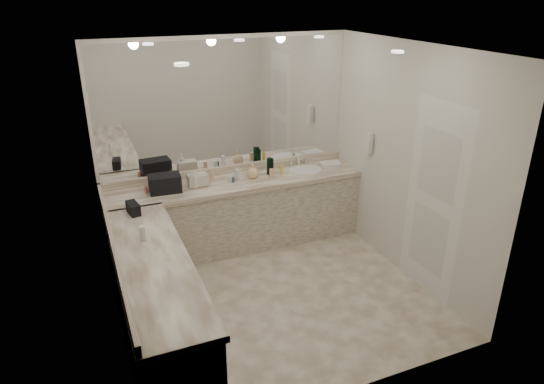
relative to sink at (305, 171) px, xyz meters
name	(u,v)px	position (x,y,z in m)	size (l,w,h in m)	color
floor	(274,294)	(-0.95, -1.20, -0.90)	(3.20, 3.20, 0.00)	beige
ceiling	(275,49)	(-0.95, -1.20, 1.71)	(3.20, 3.20, 0.00)	white
wall_back	(228,143)	(-0.95, 0.30, 0.41)	(3.20, 0.02, 2.60)	silver
wall_left	(106,211)	(-2.55, -1.20, 0.41)	(0.02, 3.00, 2.60)	silver
wall_right	(407,163)	(0.65, -1.20, 0.41)	(0.02, 3.00, 2.60)	silver
vanity_back_base	(237,216)	(-0.95, 0.00, -0.48)	(3.20, 0.60, 0.84)	beige
vanity_back_top	(237,183)	(-0.95, -0.01, -0.03)	(3.20, 0.64, 0.06)	silver
vanity_left_base	(156,306)	(-2.25, -1.50, -0.48)	(0.60, 2.40, 0.84)	beige
vanity_left_top	(152,263)	(-2.24, -1.50, -0.03)	(0.64, 2.42, 0.06)	silver
backsplash_back	(229,170)	(-0.95, 0.28, 0.05)	(3.20, 0.04, 0.10)	silver
backsplash_left	(113,246)	(-2.53, -1.20, 0.05)	(0.04, 3.00, 0.10)	silver
mirror_back	(226,106)	(-0.95, 0.29, 0.88)	(3.12, 0.01, 1.55)	white
mirror_left	(100,160)	(-2.54, -1.20, 0.88)	(0.01, 2.92, 1.55)	white
sink	(305,171)	(0.00, 0.00, 0.00)	(0.44, 0.44, 0.03)	white
faucet	(298,160)	(0.00, 0.21, 0.07)	(0.24, 0.16, 0.14)	silver
wall_phone	(369,142)	(0.61, -0.50, 0.46)	(0.06, 0.10, 0.24)	white
door	(433,201)	(0.64, -1.70, 0.16)	(0.02, 0.82, 2.10)	white
black_toiletry_bag	(165,183)	(-1.82, -0.01, 0.11)	(0.36, 0.23, 0.21)	black
black_bag_spill	(133,208)	(-2.25, -0.47, 0.06)	(0.10, 0.22, 0.12)	black
cream_cosmetic_case	(198,180)	(-1.42, 0.03, 0.07)	(0.24, 0.15, 0.14)	beige
hand_towel	(330,164)	(0.39, 0.03, 0.03)	(0.26, 0.17, 0.04)	white
lotion_left	(143,233)	(-2.25, -1.10, 0.08)	(0.06, 0.06, 0.15)	white
soap_bottle_a	(195,179)	(-1.47, -0.02, 0.12)	(0.09, 0.09, 0.22)	silver
soap_bottle_b	(191,180)	(-1.51, 0.01, 0.09)	(0.08, 0.08, 0.18)	#B7B6D1
soap_bottle_c	(252,171)	(-0.73, 0.01, 0.10)	(0.15, 0.15, 0.19)	beige
green_bottle_0	(269,166)	(-0.49, 0.05, 0.11)	(0.07, 0.07, 0.22)	#13552F
green_bottle_1	(270,166)	(-0.46, 0.09, 0.10)	(0.07, 0.07, 0.19)	#13552F
green_bottle_2	(271,166)	(-0.46, 0.04, 0.11)	(0.06, 0.06, 0.21)	#13552F
amenity_bottle_0	(272,173)	(-0.51, -0.07, 0.06)	(0.05, 0.05, 0.11)	#E0B28C
amenity_bottle_1	(237,175)	(-0.93, 0.01, 0.08)	(0.06, 0.06, 0.14)	silver
amenity_bottle_2	(281,170)	(-0.35, -0.01, 0.06)	(0.04, 0.04, 0.11)	#F2D84C
amenity_bottle_3	(230,179)	(-1.03, -0.01, 0.04)	(0.06, 0.06, 0.08)	silver
amenity_bottle_4	(233,180)	(-1.00, -0.03, 0.04)	(0.04, 0.04, 0.06)	#3F3F4C
amenity_bottle_5	(178,185)	(-1.68, -0.04, 0.07)	(0.06, 0.06, 0.14)	silver
amenity_bottle_6	(178,184)	(-1.66, 0.08, 0.05)	(0.05, 0.05, 0.08)	#3F3F4C
amenity_bottle_7	(146,189)	(-2.04, 0.04, 0.05)	(0.04, 0.04, 0.09)	#E57F66
amenity_bottle_8	(212,174)	(-1.22, 0.14, 0.08)	(0.05, 0.05, 0.15)	#E0B28C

